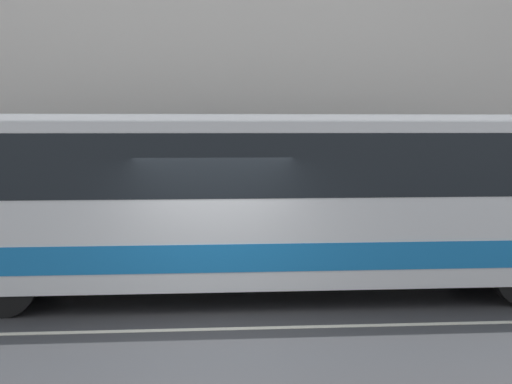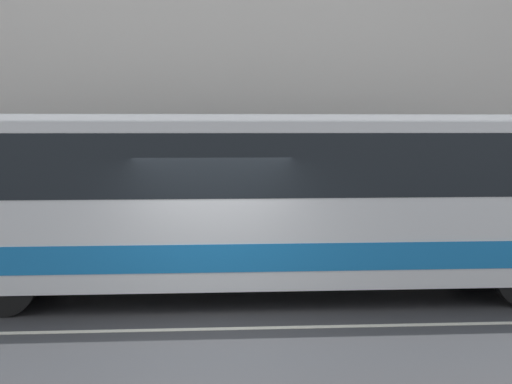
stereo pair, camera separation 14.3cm
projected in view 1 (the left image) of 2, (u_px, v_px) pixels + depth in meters
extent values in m
plane|color=#38383A|center=(215.00, 329.00, 10.51)|extent=(60.00, 60.00, 0.00)
cube|color=gray|center=(209.00, 259.00, 15.74)|extent=(60.00, 2.55, 0.14)
cube|color=silver|center=(207.00, 44.00, 16.71)|extent=(60.00, 0.30, 9.84)
cube|color=#2D2B28|center=(208.00, 201.00, 16.88)|extent=(60.00, 0.06, 2.46)
cube|color=beige|center=(215.00, 329.00, 10.51)|extent=(54.00, 0.14, 0.01)
cube|color=white|center=(243.00, 200.00, 12.47)|extent=(12.49, 2.48, 2.71)
cube|color=#1972BF|center=(243.00, 245.00, 12.54)|extent=(12.43, 2.50, 0.45)
cube|color=black|center=(242.00, 162.00, 12.41)|extent=(12.11, 2.50, 1.03)
cube|color=white|center=(242.00, 119.00, 12.34)|extent=(10.61, 2.11, 0.12)
cylinder|color=black|center=(474.00, 252.00, 14.04)|extent=(1.06, 0.28, 1.06)
cylinder|color=black|center=(3.00, 283.00, 11.19)|extent=(1.06, 0.28, 1.06)
cylinder|color=black|center=(34.00, 258.00, 13.33)|extent=(1.06, 0.28, 1.06)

